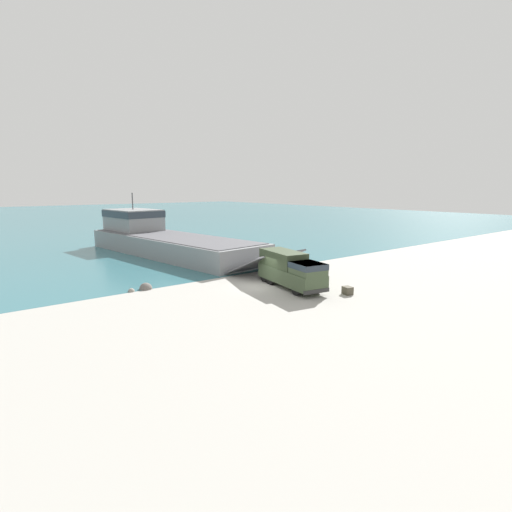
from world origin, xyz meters
TOP-DOWN VIEW (x-y plane):
  - ground_plane at (0.00, 0.00)m, footprint 240.00×240.00m
  - water_surface at (0.00, 95.09)m, footprint 240.00×180.00m
  - landing_craft at (1.48, 22.62)m, footprint 11.34×34.50m
  - military_truck at (1.92, -1.97)m, footprint 3.69×8.03m
  - soldier_on_ramp at (4.55, -3.27)m, footprint 0.47×0.30m
  - moored_boat_a at (8.82, 52.73)m, footprint 4.88×5.93m
  - cargo_crate at (4.05, -6.50)m, footprint 0.79×0.89m
  - shoreline_rock_a at (10.34, 4.73)m, footprint 1.07×1.07m
  - shoreline_rock_b at (-9.56, 5.32)m, footprint 0.57×0.57m
  - shoreline_rock_c at (-8.25, 5.39)m, footprint 1.10×1.10m
  - shoreline_rock_d at (8.74, 6.25)m, footprint 0.79×0.79m

SIDE VIEW (x-z plane):
  - ground_plane at x=0.00m, z-range 0.00..0.00m
  - shoreline_rock_a at x=10.34m, z-range -0.54..0.54m
  - shoreline_rock_b at x=-9.56m, z-range -0.29..0.29m
  - shoreline_rock_c at x=-8.25m, z-range -0.55..0.55m
  - shoreline_rock_d at x=8.74m, z-range -0.40..0.40m
  - water_surface at x=0.00m, z-range 0.00..0.01m
  - cargo_crate at x=4.05m, z-range 0.00..0.65m
  - moored_boat_a at x=8.82m, z-range -0.24..1.19m
  - soldier_on_ramp at x=4.55m, z-range 0.13..1.82m
  - military_truck at x=1.92m, z-range 0.09..3.16m
  - landing_craft at x=1.48m, z-range -2.00..5.89m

